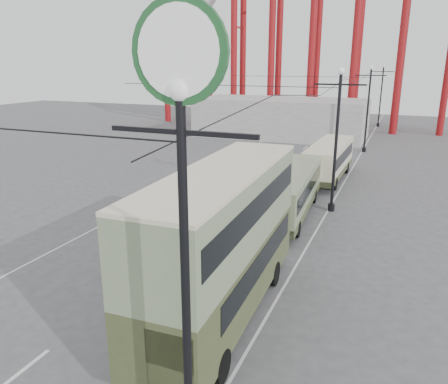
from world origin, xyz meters
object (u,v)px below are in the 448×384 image
at_px(double_decker_bus, 223,237).
at_px(single_decker_cream, 329,159).
at_px(pedestrian, 244,250).
at_px(lamp_post_near, 182,154).
at_px(single_decker_green, 291,190).

relative_size(double_decker_bus, single_decker_cream, 1.12).
height_order(single_decker_cream, pedestrian, single_decker_cream).
xyz_separation_m(lamp_post_near, single_decker_green, (-2.34, 19.04, -6.16)).
bearing_deg(single_decker_green, double_decker_bus, -91.13).
bearing_deg(single_decker_green, lamp_post_near, -86.42).
relative_size(lamp_post_near, double_decker_bus, 0.97).
relative_size(lamp_post_near, single_decker_green, 1.00).
bearing_deg(single_decker_cream, single_decker_green, -92.72).
xyz_separation_m(single_decker_green, pedestrian, (-0.14, -8.41, -0.74)).
height_order(lamp_post_near, single_decker_green, lamp_post_near).
relative_size(double_decker_bus, single_decker_green, 1.03).
height_order(lamp_post_near, single_decker_cream, lamp_post_near).
distance_m(single_decker_green, single_decker_cream, 10.35).
bearing_deg(lamp_post_near, double_decker_bus, 105.76).
relative_size(lamp_post_near, single_decker_cream, 1.08).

